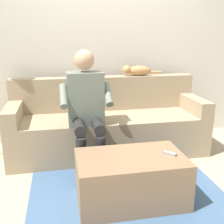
{
  "coord_description": "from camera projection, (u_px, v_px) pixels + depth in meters",
  "views": [
    {
      "loc": [
        0.55,
        2.91,
        1.37
      ],
      "look_at": [
        0.0,
        0.12,
        0.55
      ],
      "focal_mm": 44.02,
      "sensor_mm": 36.0,
      "label": 1
    }
  ],
  "objects": [
    {
      "name": "ground_plane",
      "position": [
        121.0,
        180.0,
        2.66
      ],
      "size": [
        8.0,
        8.0,
        0.0
      ],
      "primitive_type": "plane",
      "color": "tan"
    },
    {
      "name": "cat_on_backrest",
      "position": [
        137.0,
        70.0,
        3.4
      ],
      "size": [
        0.51,
        0.12,
        0.13
      ],
      "color": "#B7844C",
      "rests_on": "couch"
    },
    {
      "name": "floor_rug",
      "position": [
        127.0,
        192.0,
        2.45
      ],
      "size": [
        1.71,
        1.65,
        0.01
      ],
      "primitive_type": "cube",
      "color": "#426084",
      "rests_on": "ground"
    },
    {
      "name": "back_wall",
      "position": [
        100.0,
        32.0,
        3.45
      ],
      "size": [
        4.28,
        0.06,
        2.77
      ],
      "primitive_type": "cube",
      "color": "beige",
      "rests_on": "ground"
    },
    {
      "name": "coffee_table",
      "position": [
        131.0,
        179.0,
        2.29
      ],
      "size": [
        0.89,
        0.54,
        0.4
      ],
      "color": "#8C6B4C",
      "rests_on": "ground"
    },
    {
      "name": "couch",
      "position": [
        108.0,
        126.0,
        3.26
      ],
      "size": [
        2.24,
        0.74,
        0.86
      ],
      "color": "#9E896B",
      "rests_on": "ground"
    },
    {
      "name": "remote_gray",
      "position": [
        170.0,
        153.0,
        2.27
      ],
      "size": [
        0.1,
        0.11,
        0.02
      ],
      "primitive_type": "cube",
      "rotation": [
        0.0,
        0.0,
        2.28
      ],
      "color": "gray",
      "rests_on": "coffee_table"
    },
    {
      "name": "person_solo_seated",
      "position": [
        86.0,
        104.0,
        2.75
      ],
      "size": [
        0.52,
        0.57,
        1.22
      ],
      "color": "slate",
      "rests_on": "ground"
    }
  ]
}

